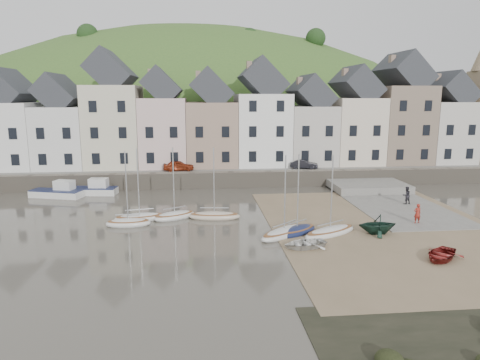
{
  "coord_description": "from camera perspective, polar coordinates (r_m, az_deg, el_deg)",
  "views": [
    {
      "loc": [
        -3.67,
        -31.51,
        10.38
      ],
      "look_at": [
        0.0,
        6.0,
        3.0
      ],
      "focal_mm": 32.53,
      "sensor_mm": 36.0,
      "label": 1
    }
  ],
  "objects": [
    {
      "name": "rowboat_green",
      "position": [
        34.52,
        17.57,
        -5.53
      ],
      "size": [
        2.91,
        2.51,
        1.52
      ],
      "primitive_type": "imported",
      "rotation": [
        0.0,
        0.0,
        -1.56
      ],
      "color": "#142E24",
      "rests_on": "beach"
    },
    {
      "name": "rowboat_red",
      "position": [
        30.89,
        24.86,
        -8.86
      ],
      "size": [
        3.84,
        3.78,
        0.65
      ],
      "primitive_type": "imported",
      "rotation": [
        0.0,
        0.0,
        -0.83
      ],
      "color": "maroon",
      "rests_on": "beach"
    },
    {
      "name": "seawall",
      "position": [
        49.56,
        -1.24,
        0.05
      ],
      "size": [
        70.0,
        1.2,
        1.8
      ],
      "primitive_type": "cube",
      "color": "slate",
      "rests_on": "ground"
    },
    {
      "name": "sailboat_2",
      "position": [
        37.29,
        -3.38,
        -4.68
      ],
      "size": [
        4.55,
        1.96,
        6.32
      ],
      "color": "beige",
      "rests_on": "ground"
    },
    {
      "name": "sailboat_0",
      "position": [
        37.66,
        -13.02,
        -4.79
      ],
      "size": [
        4.45,
        2.28,
        6.32
      ],
      "color": "silver",
      "rests_on": "ground"
    },
    {
      "name": "sailboat_1",
      "position": [
        36.37,
        -14.44,
        -5.42
      ],
      "size": [
        3.62,
        1.61,
        6.32
      ],
      "color": "silver",
      "rests_on": "ground"
    },
    {
      "name": "hillside",
      "position": [
        95.81,
        -6.17,
        -6.21
      ],
      "size": [
        134.4,
        84.0,
        84.0
      ],
      "color": "#3B6026",
      "rests_on": "ground"
    },
    {
      "name": "quay_street",
      "position": [
        52.88,
        -1.53,
        1.46
      ],
      "size": [
        70.0,
        7.0,
        0.1
      ],
      "primitive_type": "cube",
      "color": "slate",
      "rests_on": "quay_land"
    },
    {
      "name": "person_red",
      "position": [
        38.2,
        22.24,
        -4.08
      ],
      "size": [
        0.61,
        0.41,
        1.63
      ],
      "primitive_type": "imported",
      "rotation": [
        0.0,
        0.0,
        3.18
      ],
      "color": "maroon",
      "rests_on": "slipway"
    },
    {
      "name": "beach",
      "position": [
        36.26,
        18.65,
        -6.1
      ],
      "size": [
        18.0,
        26.0,
        0.06
      ],
      "primitive_type": "cube",
      "color": "#766448",
      "rests_on": "ground"
    },
    {
      "name": "sailboat_5",
      "position": [
        33.53,
        7.5,
        -6.57
      ],
      "size": [
        3.98,
        3.47,
        6.32
      ],
      "color": "#161E45",
      "rests_on": "ground"
    },
    {
      "name": "quay_land",
      "position": [
        64.34,
        -2.26,
        2.46
      ],
      "size": [
        90.0,
        30.0,
        1.5
      ],
      "primitive_type": "cube",
      "color": "#3B6026",
      "rests_on": "ground"
    },
    {
      "name": "motorboat_0",
      "position": [
        48.69,
        -22.72,
        -1.4
      ],
      "size": [
        5.68,
        3.21,
        1.7
      ],
      "color": "silver",
      "rests_on": "ground"
    },
    {
      "name": "townhouse_terrace",
      "position": [
        55.86,
        -0.0,
        7.94
      ],
      "size": [
        61.05,
        8.0,
        13.93
      ],
      "color": "silver",
      "rests_on": "quay_land"
    },
    {
      "name": "car_right",
      "position": [
        53.23,
        8.41,
        2.06
      ],
      "size": [
        3.49,
        2.11,
        1.09
      ],
      "primitive_type": "imported",
      "rotation": [
        0.0,
        0.0,
        1.26
      ],
      "color": "black",
      "rests_on": "quay_street"
    },
    {
      "name": "person_dark",
      "position": [
        44.46,
        20.99,
        -1.89
      ],
      "size": [
        0.92,
        0.77,
        1.69
      ],
      "primitive_type": "imported",
      "rotation": [
        0.0,
        0.0,
        3.31
      ],
      "color": "black",
      "rests_on": "slipway"
    },
    {
      "name": "car_left",
      "position": [
        51.71,
        -8.06,
        1.88
      ],
      "size": [
        3.64,
        1.6,
        1.22
      ],
      "primitive_type": "imported",
      "rotation": [
        0.0,
        0.0,
        1.62
      ],
      "color": "maroon",
      "rests_on": "quay_street"
    },
    {
      "name": "ground",
      "position": [
        33.37,
        1.01,
        -7.04
      ],
      "size": [
        160.0,
        160.0,
        0.0
      ],
      "primitive_type": "plane",
      "color": "#433F35",
      "rests_on": "ground"
    },
    {
      "name": "shore_rocks",
      "position": [
        22.32,
        28.96,
        -17.76
      ],
      "size": [
        14.0,
        6.0,
        0.76
      ],
      "color": "black",
      "rests_on": "ground"
    },
    {
      "name": "rowboat_white",
      "position": [
        30.46,
        8.44,
        -8.22
      ],
      "size": [
        3.45,
        2.8,
        0.63
      ],
      "primitive_type": "imported",
      "rotation": [
        0.0,
        0.0,
        -1.35
      ],
      "color": "silver",
      "rests_on": "beach"
    },
    {
      "name": "slipway",
      "position": [
        44.9,
        19.18,
        -2.84
      ],
      "size": [
        8.0,
        18.0,
        0.12
      ],
      "primitive_type": "cube",
      "color": "slate",
      "rests_on": "ground"
    },
    {
      "name": "sailboat_6",
      "position": [
        33.67,
        11.74,
        -6.65
      ],
      "size": [
        5.08,
        3.72,
        6.32
      ],
      "color": "silver",
      "rests_on": "ground"
    },
    {
      "name": "sailboat_3",
      "position": [
        37.65,
        -8.57,
        -4.63
      ],
      "size": [
        4.05,
        3.12,
        6.32
      ],
      "color": "silver",
      "rests_on": "ground"
    },
    {
      "name": "sailboat_4",
      "position": [
        32.98,
        5.82,
        -6.85
      ],
      "size": [
        4.77,
        4.33,
        6.32
      ],
      "color": "silver",
      "rests_on": "ground"
    },
    {
      "name": "motorboat_2",
      "position": [
        48.7,
        -18.73,
        -1.12
      ],
      "size": [
        5.55,
        2.35,
        1.7
      ],
      "color": "silver",
      "rests_on": "ground"
    }
  ]
}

